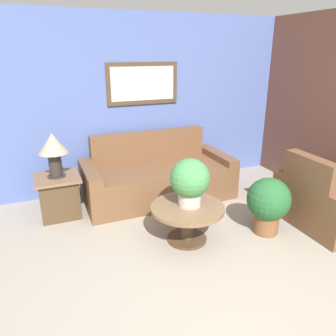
{
  "coord_description": "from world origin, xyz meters",
  "views": [
    {
      "loc": [
        -1.52,
        -1.63,
        2.07
      ],
      "look_at": [
        -0.01,
        2.05,
        0.64
      ],
      "focal_mm": 35.0,
      "sensor_mm": 36.0,
      "label": 1
    }
  ],
  "objects_px": {
    "couch_main": "(157,177)",
    "armchair": "(327,201)",
    "potted_plant_on_table": "(190,181)",
    "coffee_table": "(187,216)",
    "side_table": "(59,195)",
    "potted_plant_floor": "(268,203)",
    "table_lamp": "(53,148)"
  },
  "relations": [
    {
      "from": "couch_main",
      "to": "armchair",
      "type": "bearing_deg",
      "value": -43.1
    },
    {
      "from": "armchair",
      "to": "potted_plant_on_table",
      "type": "xyz_separation_m",
      "value": [
        -1.75,
        0.33,
        0.43
      ]
    },
    {
      "from": "couch_main",
      "to": "coffee_table",
      "type": "relative_size",
      "value": 2.58
    },
    {
      "from": "side_table",
      "to": "couch_main",
      "type": "bearing_deg",
      "value": 2.76
    },
    {
      "from": "armchair",
      "to": "potted_plant_on_table",
      "type": "relative_size",
      "value": 2.01
    },
    {
      "from": "armchair",
      "to": "side_table",
      "type": "height_order",
      "value": "armchair"
    },
    {
      "from": "side_table",
      "to": "potted_plant_floor",
      "type": "xyz_separation_m",
      "value": [
        2.24,
        -1.4,
        0.11
      ]
    },
    {
      "from": "potted_plant_floor",
      "to": "table_lamp",
      "type": "bearing_deg",
      "value": 148.09
    },
    {
      "from": "side_table",
      "to": "table_lamp",
      "type": "relative_size",
      "value": 0.99
    },
    {
      "from": "armchair",
      "to": "table_lamp",
      "type": "bearing_deg",
      "value": 64.61
    },
    {
      "from": "couch_main",
      "to": "side_table",
      "type": "height_order",
      "value": "couch_main"
    },
    {
      "from": "couch_main",
      "to": "coffee_table",
      "type": "xyz_separation_m",
      "value": [
        -0.11,
        -1.26,
        0.01
      ]
    },
    {
      "from": "coffee_table",
      "to": "table_lamp",
      "type": "distance_m",
      "value": 1.86
    },
    {
      "from": "potted_plant_on_table",
      "to": "potted_plant_floor",
      "type": "distance_m",
      "value": 1.01
    },
    {
      "from": "couch_main",
      "to": "potted_plant_on_table",
      "type": "distance_m",
      "value": 1.32
    },
    {
      "from": "couch_main",
      "to": "armchair",
      "type": "height_order",
      "value": "same"
    },
    {
      "from": "coffee_table",
      "to": "potted_plant_on_table",
      "type": "distance_m",
      "value": 0.42
    },
    {
      "from": "couch_main",
      "to": "potted_plant_floor",
      "type": "height_order",
      "value": "couch_main"
    },
    {
      "from": "armchair",
      "to": "side_table",
      "type": "distance_m",
      "value": 3.42
    },
    {
      "from": "couch_main",
      "to": "side_table",
      "type": "relative_size",
      "value": 3.79
    },
    {
      "from": "side_table",
      "to": "table_lamp",
      "type": "distance_m",
      "value": 0.65
    },
    {
      "from": "armchair",
      "to": "coffee_table",
      "type": "xyz_separation_m",
      "value": [
        -1.79,
        0.31,
        0.01
      ]
    },
    {
      "from": "couch_main",
      "to": "coffee_table",
      "type": "distance_m",
      "value": 1.27
    },
    {
      "from": "couch_main",
      "to": "potted_plant_on_table",
      "type": "xyz_separation_m",
      "value": [
        -0.08,
        -1.24,
        0.43
      ]
    },
    {
      "from": "table_lamp",
      "to": "side_table",
      "type": "bearing_deg",
      "value": 0.0
    },
    {
      "from": "table_lamp",
      "to": "potted_plant_on_table",
      "type": "distance_m",
      "value": 1.78
    },
    {
      "from": "coffee_table",
      "to": "side_table",
      "type": "relative_size",
      "value": 1.47
    },
    {
      "from": "couch_main",
      "to": "potted_plant_on_table",
      "type": "height_order",
      "value": "potted_plant_on_table"
    },
    {
      "from": "armchair",
      "to": "side_table",
      "type": "bearing_deg",
      "value": 64.61
    },
    {
      "from": "armchair",
      "to": "potted_plant_floor",
      "type": "height_order",
      "value": "armchair"
    },
    {
      "from": "potted_plant_floor",
      "to": "coffee_table",
      "type": "bearing_deg",
      "value": 168.05
    },
    {
      "from": "coffee_table",
      "to": "couch_main",
      "type": "bearing_deg",
      "value": 84.94
    }
  ]
}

